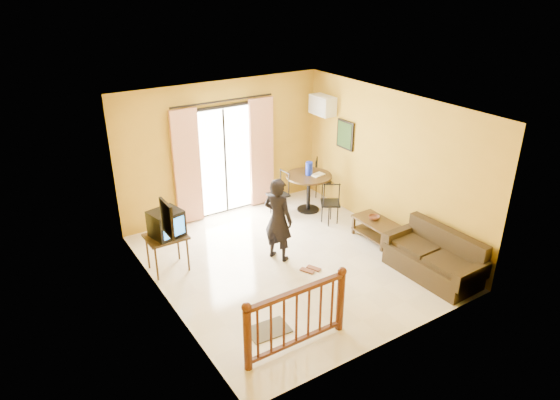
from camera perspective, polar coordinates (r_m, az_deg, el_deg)
ground at (r=8.97m, az=1.11°, el=-7.09°), size 5.00×5.00×0.00m
room_shell at (r=8.20m, az=1.21°, el=3.09°), size 5.00×5.00×5.00m
balcony_door at (r=10.36m, az=-6.29°, el=4.58°), size 2.25×0.14×2.46m
tv_table at (r=8.68m, az=-12.87°, el=-4.44°), size 0.67×0.56×0.66m
television at (r=8.55m, az=-12.86°, el=-2.62°), size 0.58×0.55×0.45m
picture_left at (r=7.20m, az=-12.77°, el=-2.10°), size 0.05×0.42×0.52m
dining_table at (r=10.60m, az=3.30°, el=2.03°), size 0.98×0.98×0.81m
water_jug at (r=10.50m, az=3.35°, el=3.61°), size 0.15×0.15×0.28m
serving_tray at (r=10.54m, az=4.34°, el=2.91°), size 0.31×0.23×0.02m
dining_chairs at (r=10.80m, az=3.46°, el=-1.30°), size 1.78×1.61×0.95m
air_conditioner at (r=10.74m, az=4.86°, el=10.74°), size 0.31×0.60×0.40m
botanical_print at (r=10.46m, az=7.46°, el=7.40°), size 0.05×0.50×0.60m
coffee_table at (r=9.73m, az=10.90°, el=-3.03°), size 0.51×0.91×0.40m
bowl at (r=9.70m, az=10.70°, el=-1.99°), size 0.25×0.25×0.07m
sofa at (r=8.87m, az=17.29°, el=-6.46°), size 0.82×1.70×0.80m
standing_person at (r=8.72m, az=-0.22°, el=-2.24°), size 0.57×0.66×1.54m
stair_balustrade at (r=6.82m, az=1.90°, el=-12.88°), size 1.63×0.13×1.04m
doormat at (r=7.44m, az=-1.32°, el=-14.62°), size 0.62×0.44×0.02m
sandals at (r=8.74m, az=3.49°, el=-7.93°), size 0.34×0.27×0.03m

